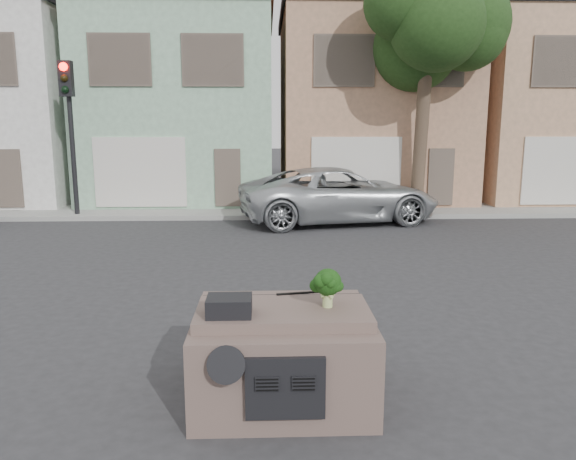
{
  "coord_description": "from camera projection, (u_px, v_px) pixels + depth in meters",
  "views": [
    {
      "loc": [
        -0.17,
        -9.09,
        3.15
      ],
      "look_at": [
        0.19,
        0.5,
        1.3
      ],
      "focal_mm": 35.0,
      "sensor_mm": 36.0,
      "label": 1
    }
  ],
  "objects": [
    {
      "name": "silver_pickup",
      "position": [
        339.0,
        222.0,
        18.0
      ],
      "size": [
        6.75,
        4.07,
        1.75
      ],
      "primitive_type": "imported",
      "rotation": [
        0.0,
        0.0,
        1.77
      ],
      "color": "#B8BCBF",
      "rests_on": "ground"
    },
    {
      "name": "tree_near",
      "position": [
        423.0,
        88.0,
        18.52
      ],
      "size": [
        4.4,
        4.0,
        8.5
      ],
      "primitive_type": "cube",
      "color": "#1F3B16",
      "rests_on": "ground"
    },
    {
      "name": "traffic_signal",
      "position": [
        71.0,
        141.0,
        18.13
      ],
      "size": [
        0.4,
        0.4,
        5.1
      ],
      "primitive_type": "cube",
      "color": "black",
      "rests_on": "ground"
    },
    {
      "name": "sidewalk",
      "position": [
        272.0,
        211.0,
        19.81
      ],
      "size": [
        40.0,
        3.0,
        0.15
      ],
      "primitive_type": "cube",
      "color": "gray",
      "rests_on": "ground"
    },
    {
      "name": "townhouse_tan",
      "position": [
        367.0,
        107.0,
        23.19
      ],
      "size": [
        7.2,
        8.2,
        7.55
      ],
      "primitive_type": "cube",
      "color": "tan",
      "rests_on": "ground"
    },
    {
      "name": "instrument_hump",
      "position": [
        229.0,
        306.0,
        5.99
      ],
      "size": [
        0.48,
        0.38,
        0.2
      ],
      "primitive_type": "cube",
      "color": "black",
      "rests_on": "car_dashboard"
    },
    {
      "name": "car_dashboard",
      "position": [
        283.0,
        350.0,
        6.47
      ],
      "size": [
        2.0,
        1.8,
        1.12
      ],
      "primitive_type": "cube",
      "color": "brown",
      "rests_on": "ground"
    },
    {
      "name": "broccoli",
      "position": [
        328.0,
        288.0,
        6.23
      ],
      "size": [
        0.47,
        0.47,
        0.45
      ],
      "primitive_type": "cube",
      "rotation": [
        0.0,
        0.0,
        1.23
      ],
      "color": "black",
      "rests_on": "car_dashboard"
    },
    {
      "name": "wiper_arm",
      "position": [
        305.0,
        293.0,
        6.75
      ],
      "size": [
        0.69,
        0.15,
        0.02
      ],
      "primitive_type": "cube",
      "rotation": [
        0.0,
        0.0,
        0.17
      ],
      "color": "black",
      "rests_on": "car_dashboard"
    },
    {
      "name": "townhouse_mint",
      "position": [
        185.0,
        107.0,
        22.91
      ],
      "size": [
        7.2,
        8.2,
        7.55
      ],
      "primitive_type": "cube",
      "color": "#8FBA99",
      "rests_on": "ground"
    },
    {
      "name": "ground_plane",
      "position": [
        278.0,
        311.0,
        9.52
      ],
      "size": [
        120.0,
        120.0,
        0.0
      ],
      "primitive_type": "plane",
      "color": "#303033",
      "rests_on": "ground"
    },
    {
      "name": "townhouse_beige",
      "position": [
        545.0,
        107.0,
        23.46
      ],
      "size": [
        7.2,
        8.2,
        7.55
      ],
      "primitive_type": "cube",
      "color": "tan",
      "rests_on": "ground"
    }
  ]
}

